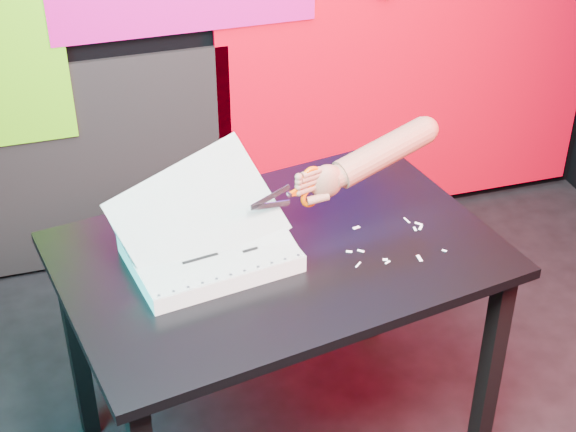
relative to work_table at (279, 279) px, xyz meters
name	(u,v)px	position (x,y,z in m)	size (l,w,h in m)	color
room	(434,89)	(0.24, -0.35, 0.70)	(3.01, 3.01, 2.71)	black
backdrop	(270,20)	(0.30, 1.12, 0.30)	(2.88, 0.05, 2.08)	red
work_table	(279,279)	(0.00, 0.00, 0.00)	(1.27, 0.95, 0.75)	black
printout_stack	(210,251)	(-0.19, 0.01, 0.13)	(0.49, 0.37, 0.31)	silver
scissors	(306,189)	(0.09, 0.05, 0.25)	(0.21, 0.07, 0.12)	#9B9FAC
hand_forearm	(375,157)	(0.31, 0.11, 0.27)	(0.45, 0.17, 0.15)	#A0593E
paper_clippings	(394,242)	(0.31, -0.05, 0.10)	(0.26, 0.21, 0.00)	silver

